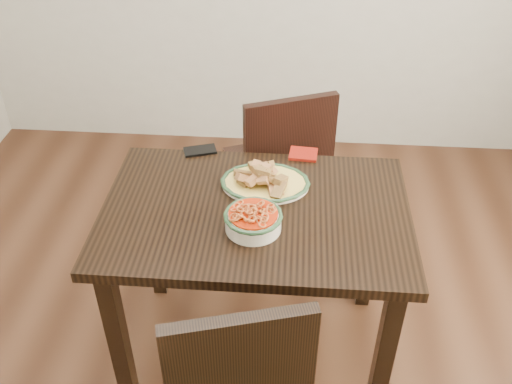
# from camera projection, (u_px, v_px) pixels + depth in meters

# --- Properties ---
(floor) EXTENTS (3.50, 3.50, 0.00)m
(floor) POSITION_uv_depth(u_px,v_px,m) (237.00, 354.00, 2.43)
(floor) COLOR #381F11
(floor) RESTS_ON ground
(dining_table) EXTENTS (1.09, 0.73, 0.75)m
(dining_table) POSITION_uv_depth(u_px,v_px,m) (256.00, 233.00, 2.08)
(dining_table) COLOR black
(dining_table) RESTS_ON ground
(chair_far) EXTENTS (0.55, 0.55, 0.89)m
(chair_far) POSITION_uv_depth(u_px,v_px,m) (281.00, 163.00, 2.70)
(chair_far) COLOR black
(chair_far) RESTS_ON ground
(fish_plate) EXTENTS (0.33, 0.25, 0.11)m
(fish_plate) POSITION_uv_depth(u_px,v_px,m) (265.00, 176.00, 2.10)
(fish_plate) COLOR beige
(fish_plate) RESTS_ON dining_table
(noodle_bowl) EXTENTS (0.20, 0.20, 0.08)m
(noodle_bowl) POSITION_uv_depth(u_px,v_px,m) (253.00, 218.00, 1.91)
(noodle_bowl) COLOR beige
(noodle_bowl) RESTS_ON dining_table
(smartphone) EXTENTS (0.14, 0.11, 0.01)m
(smartphone) POSITION_uv_depth(u_px,v_px,m) (200.00, 150.00, 2.31)
(smartphone) COLOR black
(smartphone) RESTS_ON dining_table
(napkin) EXTENTS (0.12, 0.10, 0.01)m
(napkin) POSITION_uv_depth(u_px,v_px,m) (303.00, 154.00, 2.29)
(napkin) COLOR maroon
(napkin) RESTS_ON dining_table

